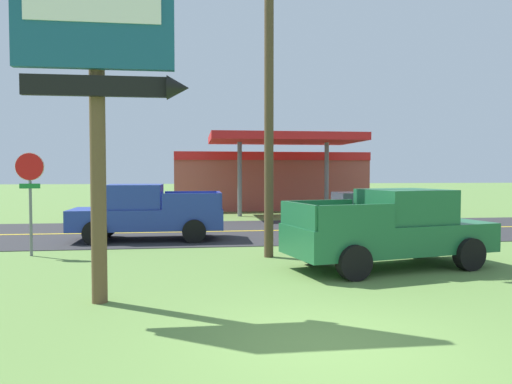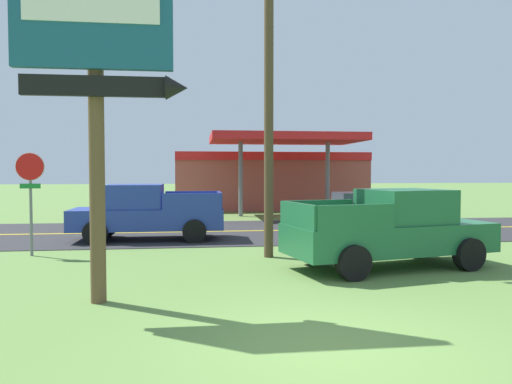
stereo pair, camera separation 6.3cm
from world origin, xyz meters
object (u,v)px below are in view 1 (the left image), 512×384
Objects in this scene: gas_station at (268,179)px; stop_sign at (30,185)px; motel_sign at (98,43)px; pickup_green_parked_on_lawn at (392,229)px; utility_pole at (269,66)px; pickup_blue_on_road at (146,213)px; car_white_near_lane at (361,214)px.

stop_sign is at bearing -118.92° from gas_station.
stop_sign is (-2.94, 5.46, -2.66)m from motel_sign.
motel_sign is at bearing -158.61° from pickup_green_parked_on_lawn.
motel_sign reaches higher than stop_sign.
utility_pole is at bearing 146.76° from pickup_green_parked_on_lawn.
pickup_blue_on_road is (0.01, 8.34, -3.73)m from motel_sign.
stop_sign is 0.54× the size of pickup_green_parked_on_lawn.
stop_sign is 7.54m from utility_pole.
motel_sign is at bearing -106.13° from gas_station.
motel_sign is 2.32× the size of stop_sign.
car_white_near_lane is at bearing 77.71° from pickup_green_parked_on_lawn.
gas_station is 2.31× the size of pickup_blue_on_road.
motel_sign reaches higher than car_white_near_lane.
motel_sign is 5.86m from utility_pole.
utility_pole reaches higher than stop_sign.
gas_station is 14.39m from car_white_near_lane.
utility_pole is at bearing -98.69° from gas_station.
utility_pole reaches higher than pickup_green_parked_on_lawn.
pickup_blue_on_road is (-6.59, 5.76, 0.00)m from pickup_green_parked_on_lawn.
pickup_blue_on_road is (2.94, 2.88, -1.06)m from stop_sign.
stop_sign is 0.30× the size of utility_pole.
pickup_green_parked_on_lawn is at bearing 21.39° from motel_sign.
motel_sign reaches higher than pickup_green_parked_on_lawn.
utility_pole is 7.23m from car_white_near_lane.
gas_station is at bearing 81.31° from utility_pole.
utility_pole is at bearing -136.36° from car_white_near_lane.
pickup_green_parked_on_lawn is (0.05, -20.04, -0.98)m from gas_station.
motel_sign is 12.09m from car_white_near_lane.
motel_sign is 0.57× the size of gas_station.
stop_sign is 4.25m from pickup_blue_on_road.
gas_station is 15.74m from pickup_blue_on_road.
utility_pole is at bearing 49.72° from motel_sign.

